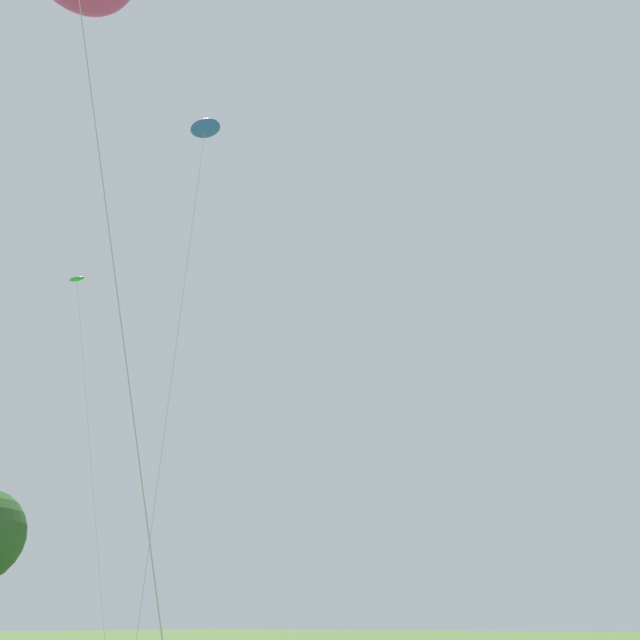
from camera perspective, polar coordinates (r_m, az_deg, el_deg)
The scene contains 2 objects.
small_kite_box_yellow at distance 25.03m, azimuth -10.75°, elevation 16.98°, with size 1.28×2.05×19.30m.
small_kite_tiny_distant at distance 34.46m, azimuth -21.80°, elevation 3.01°, with size 4.23×2.43×18.29m.
Camera 1 is at (-8.50, 1.09, 1.83)m, focal length 34.13 mm.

